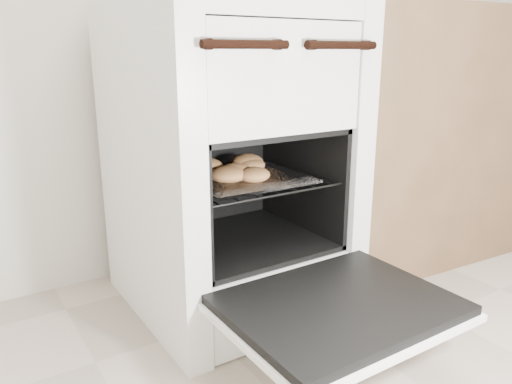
{
  "coord_description": "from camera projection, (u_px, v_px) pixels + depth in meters",
  "views": [
    {
      "loc": [
        -0.94,
        -0.19,
        0.82
      ],
      "look_at": [
        -0.17,
        1.0,
        0.42
      ],
      "focal_mm": 35.0,
      "sensor_mm": 36.0,
      "label": 1
    }
  ],
  "objects": [
    {
      "name": "oven_door",
      "position": [
        338.0,
        308.0,
        1.23
      ],
      "size": [
        0.56,
        0.44,
        0.04
      ],
      "color": "black",
      "rests_on": "stove"
    },
    {
      "name": "counter",
      "position": [
        406.0,
        132.0,
        2.09
      ],
      "size": [
        1.02,
        0.71,
        0.98
      ],
      "primitive_type": "cube",
      "rotation": [
        0.0,
        0.0,
        -0.07
      ],
      "color": "brown",
      "rests_on": "ground"
    },
    {
      "name": "foil_sheet",
      "position": [
        245.0,
        178.0,
        1.52
      ],
      "size": [
        0.35,
        0.31,
        0.01
      ],
      "primitive_type": "cube",
      "color": "white",
      "rests_on": "oven_rack"
    },
    {
      "name": "stove",
      "position": [
        230.0,
        165.0,
        1.58
      ],
      "size": [
        0.62,
        0.69,
        0.96
      ],
      "color": "silver",
      "rests_on": "ground"
    },
    {
      "name": "oven_rack",
      "position": [
        241.0,
        179.0,
        1.53
      ],
      "size": [
        0.45,
        0.44,
        0.01
      ],
      "color": "black",
      "rests_on": "stove"
    },
    {
      "name": "baked_rolls",
      "position": [
        228.0,
        168.0,
        1.52
      ],
      "size": [
        0.31,
        0.3,
        0.06
      ],
      "color": "#BA824A",
      "rests_on": "foil_sheet"
    }
  ]
}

